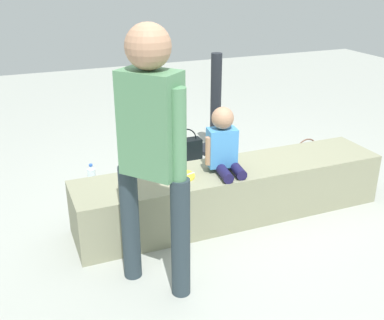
{
  "coord_description": "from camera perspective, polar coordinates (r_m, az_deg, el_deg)",
  "views": [
    {
      "loc": [
        -1.5,
        -2.85,
        1.83
      ],
      "look_at": [
        -0.45,
        -0.29,
        0.66
      ],
      "focal_mm": 43.53,
      "sensor_mm": 36.0,
      "label": 1
    }
  ],
  "objects": [
    {
      "name": "child_seated",
      "position": [
        3.38,
        3.9,
        1.97
      ],
      "size": [
        0.28,
        0.33,
        0.48
      ],
      "color": "#1A1640",
      "rests_on": "concrete_ledge"
    },
    {
      "name": "railing_post",
      "position": [
        4.81,
        2.9,
        5.31
      ],
      "size": [
        0.36,
        0.36,
        1.03
      ],
      "color": "black",
      "rests_on": "ground_plane"
    },
    {
      "name": "gift_bag",
      "position": [
        4.2,
        4.55,
        -1.1
      ],
      "size": [
        0.2,
        0.11,
        0.29
      ],
      "color": "#59C6B2",
      "rests_on": "ground_plane"
    },
    {
      "name": "handbag_brown_canvas",
      "position": [
        4.44,
        13.7,
        -0.19
      ],
      "size": [
        0.3,
        0.1,
        0.36
      ],
      "color": "brown",
      "rests_on": "ground_plane"
    },
    {
      "name": "cake_plate",
      "position": [
        3.34,
        -1.49,
        -1.77
      ],
      "size": [
        0.22,
        0.22,
        0.07
      ],
      "color": "yellow",
      "rests_on": "concrete_ledge"
    },
    {
      "name": "handbag_black_leather",
      "position": [
        4.55,
        -0.77,
        1.07
      ],
      "size": [
        0.31,
        0.12,
        0.37
      ],
      "color": "black",
      "rests_on": "ground_plane"
    },
    {
      "name": "ground_plane",
      "position": [
        3.7,
        4.82,
        -6.76
      ],
      "size": [
        12.0,
        12.0,
        0.0
      ],
      "primitive_type": "plane",
      "color": "#9FA49B"
    },
    {
      "name": "adult_standing",
      "position": [
        2.53,
        -4.99,
        2.37
      ],
      "size": [
        0.35,
        0.38,
        1.57
      ],
      "color": "#28363D",
      "rests_on": "ground_plane"
    },
    {
      "name": "concrete_ledge",
      "position": [
        3.61,
        4.93,
        -3.93
      ],
      "size": [
        2.42,
        0.49,
        0.41
      ],
      "primitive_type": "cube",
      "color": "gray",
      "rests_on": "ground_plane"
    },
    {
      "name": "party_cup_red",
      "position": [
        4.42,
        -4.45,
        -0.78
      ],
      "size": [
        0.09,
        0.09,
        0.12
      ],
      "primitive_type": "cylinder",
      "color": "red",
      "rests_on": "ground_plane"
    },
    {
      "name": "water_bottle_near_gift",
      "position": [
        4.21,
        -12.2,
        -1.92
      ],
      "size": [
        0.07,
        0.07,
        0.21
      ],
      "color": "silver",
      "rests_on": "ground_plane"
    }
  ]
}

